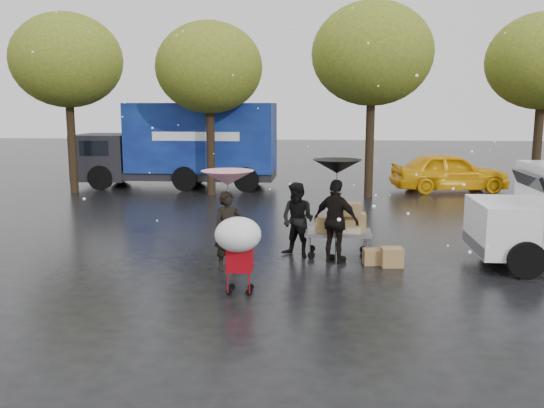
# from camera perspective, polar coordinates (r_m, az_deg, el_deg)

# --- Properties ---
(ground) EXTENTS (90.00, 90.00, 0.00)m
(ground) POSITION_cam_1_polar(r_m,az_deg,el_deg) (12.20, 0.89, -6.57)
(ground) COLOR black
(ground) RESTS_ON ground
(person_pink) EXTENTS (0.72, 0.62, 1.67)m
(person_pink) POSITION_cam_1_polar(r_m,az_deg,el_deg) (12.06, -4.36, -2.70)
(person_pink) COLOR black
(person_pink) RESTS_ON ground
(person_middle) EXTENTS (1.04, 0.97, 1.71)m
(person_middle) POSITION_cam_1_polar(r_m,az_deg,el_deg) (13.11, 2.56, -1.58)
(person_middle) COLOR black
(person_middle) RESTS_ON ground
(person_black) EXTENTS (1.16, 0.92, 1.85)m
(person_black) POSITION_cam_1_polar(r_m,az_deg,el_deg) (12.69, 6.36, -1.70)
(person_black) COLOR black
(person_black) RESTS_ON ground
(umbrella_pink) EXTENTS (1.09, 1.09, 2.11)m
(umbrella_pink) POSITION_cam_1_polar(r_m,az_deg,el_deg) (11.87, -4.43, 2.59)
(umbrella_pink) COLOR #4C4C4C
(umbrella_pink) RESTS_ON ground
(umbrella_black) EXTENTS (1.07, 1.07, 2.28)m
(umbrella_black) POSITION_cam_1_polar(r_m,az_deg,el_deg) (12.50, 6.47, 3.70)
(umbrella_black) COLOR #4C4C4C
(umbrella_black) RESTS_ON ground
(vendor_cart) EXTENTS (1.52, 0.80, 1.27)m
(vendor_cart) POSITION_cam_1_polar(r_m,az_deg,el_deg) (13.23, 6.92, -2.10)
(vendor_cart) COLOR slate
(vendor_cart) RESTS_ON ground
(shopping_cart) EXTENTS (0.84, 0.84, 1.46)m
(shopping_cart) POSITION_cam_1_polar(r_m,az_deg,el_deg) (10.39, -3.36, -3.45)
(shopping_cart) COLOR #AC0914
(shopping_cart) RESTS_ON ground
(blue_truck) EXTENTS (8.30, 2.60, 3.50)m
(blue_truck) POSITION_cam_1_polar(r_m,az_deg,el_deg) (24.43, -8.82, 5.78)
(blue_truck) COLOR #0B115D
(blue_truck) RESTS_ON ground
(box_ground_near) EXTENTS (0.49, 0.41, 0.41)m
(box_ground_near) POSITION_cam_1_polar(r_m,az_deg,el_deg) (12.70, 11.78, -5.17)
(box_ground_near) COLOR brown
(box_ground_near) RESTS_ON ground
(box_ground_far) EXTENTS (0.47, 0.38, 0.33)m
(box_ground_far) POSITION_cam_1_polar(r_m,az_deg,el_deg) (12.81, 10.00, -5.16)
(box_ground_far) COLOR brown
(box_ground_far) RESTS_ON ground
(yellow_taxi) EXTENTS (4.81, 2.56, 1.56)m
(yellow_taxi) POSITION_cam_1_polar(r_m,az_deg,el_deg) (24.09, 17.17, 3.06)
(yellow_taxi) COLOR #FFB90D
(yellow_taxi) RESTS_ON ground
(tree_row) EXTENTS (21.60, 4.40, 7.12)m
(tree_row) POSITION_cam_1_polar(r_m,az_deg,el_deg) (21.77, 1.84, 14.00)
(tree_row) COLOR black
(tree_row) RESTS_ON ground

